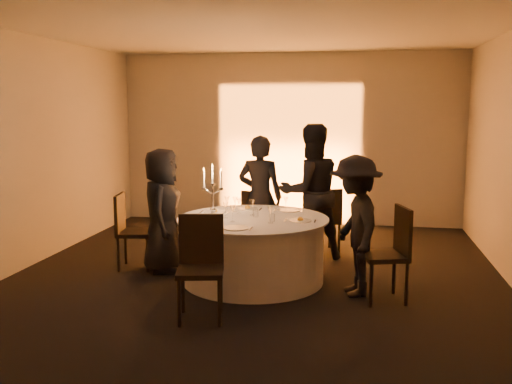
% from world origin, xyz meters
% --- Properties ---
extents(floor, '(7.00, 7.00, 0.00)m').
position_xyz_m(floor, '(0.00, 0.00, 0.00)').
color(floor, black).
rests_on(floor, ground).
extents(ceiling, '(7.00, 7.00, 0.00)m').
position_xyz_m(ceiling, '(0.00, 0.00, 3.00)').
color(ceiling, silver).
rests_on(ceiling, wall_back).
extents(wall_back, '(7.00, 0.00, 7.00)m').
position_xyz_m(wall_back, '(0.00, 3.50, 1.50)').
color(wall_back, '#B9B4AB').
rests_on(wall_back, floor).
extents(wall_front, '(7.00, 0.00, 7.00)m').
position_xyz_m(wall_front, '(0.00, -3.50, 1.50)').
color(wall_front, '#B9B4AB').
rests_on(wall_front, floor).
extents(wall_left, '(0.00, 7.00, 7.00)m').
position_xyz_m(wall_left, '(-3.00, 0.00, 1.50)').
color(wall_left, '#B9B4AB').
rests_on(wall_left, floor).
extents(uplighter_fixture, '(0.25, 0.12, 0.10)m').
position_xyz_m(uplighter_fixture, '(0.00, 3.20, 0.05)').
color(uplighter_fixture, black).
rests_on(uplighter_fixture, floor).
extents(banquet_table, '(1.80, 1.80, 0.77)m').
position_xyz_m(banquet_table, '(0.00, 0.00, 0.38)').
color(banquet_table, black).
rests_on(banquet_table, floor).
extents(chair_left, '(0.49, 0.49, 0.97)m').
position_xyz_m(chair_left, '(-1.67, 0.25, 0.55)').
color(chair_left, black).
rests_on(chair_left, floor).
extents(chair_back_left, '(0.43, 0.43, 0.88)m').
position_xyz_m(chair_back_left, '(-0.23, 1.49, 0.49)').
color(chair_back_left, black).
rests_on(chair_back_left, floor).
extents(chair_back_right, '(0.54, 0.54, 0.93)m').
position_xyz_m(chair_back_right, '(0.77, 1.47, 0.52)').
color(chair_back_right, black).
rests_on(chair_back_right, floor).
extents(chair_right, '(0.56, 0.56, 1.02)m').
position_xyz_m(chair_right, '(1.59, -0.42, 0.58)').
color(chair_right, black).
rests_on(chair_right, floor).
extents(chair_front, '(0.53, 0.53, 1.02)m').
position_xyz_m(chair_front, '(-0.29, -1.25, 0.58)').
color(chair_front, black).
rests_on(chair_front, floor).
extents(guest_left, '(0.62, 0.84, 1.56)m').
position_xyz_m(guest_left, '(-1.21, 0.22, 0.78)').
color(guest_left, black).
rests_on(guest_left, floor).
extents(guest_back_left, '(0.65, 0.46, 1.69)m').
position_xyz_m(guest_back_left, '(-0.10, 1.09, 0.85)').
color(guest_back_left, black).
rests_on(guest_back_left, floor).
extents(guest_back_right, '(1.12, 1.03, 1.85)m').
position_xyz_m(guest_back_right, '(0.58, 1.14, 0.92)').
color(guest_back_right, black).
rests_on(guest_back_right, floor).
extents(guest_right, '(0.79, 1.11, 1.56)m').
position_xyz_m(guest_right, '(1.20, -0.28, 0.78)').
color(guest_right, black).
rests_on(guest_right, floor).
extents(plate_left, '(0.36, 0.27, 0.08)m').
position_xyz_m(plate_left, '(-0.53, 0.23, 0.79)').
color(plate_left, white).
rests_on(plate_left, banquet_table).
extents(plate_back_left, '(0.35, 0.27, 0.08)m').
position_xyz_m(plate_back_left, '(-0.17, 0.54, 0.79)').
color(plate_back_left, white).
rests_on(plate_back_left, banquet_table).
extents(plate_back_right, '(0.35, 0.29, 0.01)m').
position_xyz_m(plate_back_right, '(0.36, 0.52, 0.78)').
color(plate_back_right, white).
rests_on(plate_back_right, banquet_table).
extents(plate_right, '(0.36, 0.26, 0.08)m').
position_xyz_m(plate_right, '(0.57, -0.10, 0.79)').
color(plate_right, white).
rests_on(plate_right, banquet_table).
extents(plate_front, '(0.35, 0.28, 0.01)m').
position_xyz_m(plate_front, '(-0.08, -0.62, 0.78)').
color(plate_front, white).
rests_on(plate_front, banquet_table).
extents(coffee_cup, '(0.11, 0.11, 0.07)m').
position_xyz_m(coffee_cup, '(-0.52, -0.31, 0.80)').
color(coffee_cup, white).
rests_on(coffee_cup, banquet_table).
extents(candelabra, '(0.27, 0.13, 0.63)m').
position_xyz_m(candelabra, '(-0.51, 0.07, 0.99)').
color(candelabra, silver).
rests_on(candelabra, banquet_table).
extents(wine_glass_a, '(0.07, 0.07, 0.19)m').
position_xyz_m(wine_glass_a, '(0.25, -0.27, 0.91)').
color(wine_glass_a, silver).
rests_on(wine_glass_a, banquet_table).
extents(wine_glass_b, '(0.07, 0.07, 0.19)m').
position_xyz_m(wine_glass_b, '(0.33, 0.45, 0.91)').
color(wine_glass_b, silver).
rests_on(wine_glass_b, banquet_table).
extents(wine_glass_c, '(0.07, 0.07, 0.19)m').
position_xyz_m(wine_glass_c, '(-0.40, 0.36, 0.91)').
color(wine_glass_c, silver).
rests_on(wine_glass_c, banquet_table).
extents(wine_glass_d, '(0.07, 0.07, 0.19)m').
position_xyz_m(wine_glass_d, '(-0.32, -0.07, 0.91)').
color(wine_glass_d, silver).
rests_on(wine_glass_d, banquet_table).
extents(wine_glass_e, '(0.07, 0.07, 0.19)m').
position_xyz_m(wine_glass_e, '(-0.04, 0.15, 0.91)').
color(wine_glass_e, silver).
rests_on(wine_glass_e, banquet_table).
extents(wine_glass_f, '(0.07, 0.07, 0.19)m').
position_xyz_m(wine_glass_f, '(-0.19, -0.25, 0.91)').
color(wine_glass_f, silver).
rests_on(wine_glass_f, banquet_table).
extents(wine_glass_g, '(0.07, 0.07, 0.19)m').
position_xyz_m(wine_glass_g, '(-0.22, 0.25, 0.91)').
color(wine_glass_g, silver).
rests_on(wine_glass_g, banquet_table).
extents(wine_glass_h, '(0.07, 0.07, 0.19)m').
position_xyz_m(wine_glass_h, '(-0.29, 0.34, 0.91)').
color(wine_glass_h, silver).
rests_on(wine_glass_h, banquet_table).
extents(tumbler_a, '(0.07, 0.07, 0.09)m').
position_xyz_m(tumbler_a, '(0.02, 0.05, 0.82)').
color(tumbler_a, silver).
rests_on(tumbler_a, banquet_table).
extents(tumbler_b, '(0.07, 0.07, 0.09)m').
position_xyz_m(tumbler_b, '(0.25, -0.18, 0.82)').
color(tumbler_b, silver).
rests_on(tumbler_b, banquet_table).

